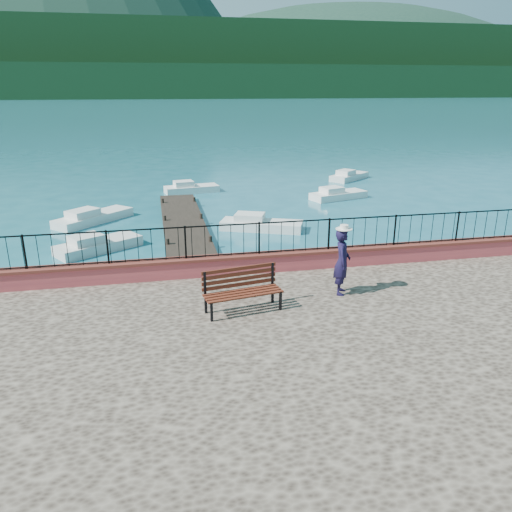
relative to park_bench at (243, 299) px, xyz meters
name	(u,v)px	position (x,y,z in m)	size (l,w,h in m)	color
ground	(302,368)	(1.29, -1.02, -1.52)	(2000.00, 2000.00, 0.00)	#19596B
parapet	(269,262)	(1.29, 2.68, -0.03)	(28.00, 0.46, 0.58)	#C44749
railing	(269,238)	(1.29, 2.68, 0.73)	(27.00, 0.05, 0.95)	black
dock	(186,233)	(-0.71, 10.98, -1.37)	(2.00, 16.00, 0.30)	#2D231C
far_forest	(154,82)	(1.29, 298.98, 7.48)	(900.00, 60.00, 18.00)	black
foothills	(151,62)	(1.29, 358.98, 20.48)	(900.00, 120.00, 44.00)	black
companion_hill	(346,92)	(221.29, 558.98, -1.52)	(448.00, 384.00, 180.00)	#142D23
park_bench	(243,299)	(0.00, 0.00, 0.00)	(2.06, 0.98, 1.10)	black
person	(342,262)	(2.83, 0.58, 0.59)	(0.66, 0.44, 1.82)	black
hat	(344,227)	(2.83, 0.58, 1.56)	(0.44, 0.44, 0.12)	white
boat_0	(98,241)	(-4.46, 9.63, -1.12)	(3.51, 1.30, 0.80)	silver
boat_1	(262,222)	(2.96, 11.41, -1.12)	(3.90, 1.30, 0.80)	silver
boat_2	(339,192)	(9.08, 17.29, -1.12)	(3.56, 1.30, 0.80)	silver
boat_3	(93,214)	(-5.14, 14.54, -1.12)	(4.22, 1.30, 0.80)	silver
boat_4	(192,186)	(0.37, 21.11, -1.12)	(3.44, 1.30, 0.80)	silver
boat_5	(349,174)	(12.23, 23.47, -1.12)	(3.54, 1.30, 0.80)	silver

